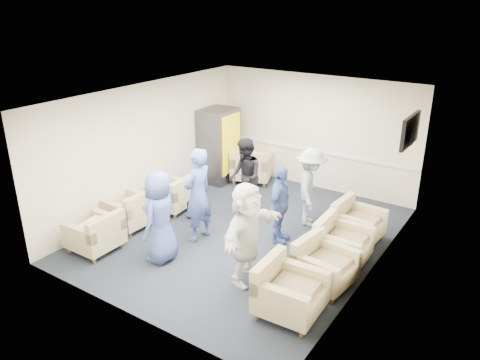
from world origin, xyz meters
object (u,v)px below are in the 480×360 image
Objects in this scene: armchair_right_far at (355,224)px; person_back_right at (310,187)px; armchair_left_mid at (132,212)px; person_front_left at (160,217)px; person_back_left at (245,177)px; armchair_corner at (252,167)px; armchair_left_far at (173,196)px; person_front_right at (247,233)px; person_mid_left at (198,195)px; armchair_right_near at (287,293)px; person_mid_right at (280,205)px; armchair_left_near at (97,235)px; vending_machine at (219,145)px; armchair_right_midnear at (322,266)px; armchair_right_midfar at (340,244)px.

armchair_right_far is 0.55× the size of person_back_right.
person_front_left is at bearing 68.32° from armchair_left_mid.
armchair_corner is at bearing 162.91° from person_back_left.
armchair_left_far is 0.52× the size of person_front_right.
person_mid_left is at bearing 56.61° from armchair_left_far.
person_mid_right is at bearing 29.79° from armchair_right_near.
armchair_right_near is at bearing 108.14° from armchair_corner.
armchair_corner is (0.50, 4.44, 0.05)m from armchair_left_near.
vending_machine is 3.40m from person_mid_right.
armchair_corner reaches higher than armchair_right_midnear.
armchair_left_far is 0.96× the size of armchair_right_midnear.
armchair_left_mid reaches higher than armchair_right_far.
armchair_left_far is at bearing 88.46° from person_back_right.
person_back_right reaches higher than person_mid_right.
armchair_left_near is at bearing 116.84° from person_back_right.
person_back_left is 1.39m from person_back_right.
person_front_left reaches higher than armchair_corner.
person_mid_right is at bearing 15.91° from person_back_left.
person_front_right reaches higher than person_front_left.
person_back_left is at bearing 98.18° from armchair_right_far.
armchair_corner is 0.74× the size of person_back_right.
person_mid_right is at bearing 129.40° from armchair_left_near.
armchair_right_midfar is 1.29m from person_mid_right.
person_mid_right is at bearing 124.17° from person_mid_left.
person_back_right is at bearing 17.24° from armchair_right_near.
armchair_right_near is at bearing -1.52° from person_back_left.
armchair_right_midnear reaches higher than armchair_left_far.
armchair_left_mid is 4.10m from armchair_right_midfar.
person_back_left is at bearing 113.33° from armchair_left_far.
person_back_right is at bearing 57.60° from person_back_left.
armchair_right_far is 0.53× the size of person_front_left.
armchair_right_midfar is 0.73× the size of armchair_corner.
armchair_right_far is (3.90, 1.97, -0.00)m from armchair_left_mid.
person_back_left is 2.51m from person_front_right.
armchair_right_midfar is at bearing 9.16° from armchair_right_midnear.
person_back_right reaches higher than armchair_right_far.
person_front_right is (1.59, 0.28, 0.03)m from person_front_left.
armchair_right_midfar is at bearing 118.61° from armchair_left_near.
armchair_right_midfar is at bearing -155.40° from person_back_right.
person_front_right is (-1.07, -0.56, 0.52)m from armchair_right_midnear.
armchair_right_far is 0.48× the size of person_mid_left.
vending_machine is at bearing -176.92° from armchair_left_mid.
armchair_left_near is 0.45× the size of person_mid_left.
person_front_left reaches higher than armchair_left_far.
person_mid_left is (1.24, 1.40, 0.58)m from armchair_left_near.
person_front_right is (-0.98, -2.28, 0.52)m from armchair_right_far.
person_front_right is at bearing 89.65° from person_front_left.
person_back_left reaches higher than armchair_left_mid.
person_back_left reaches higher than armchair_right_near.
person_mid_left is 1.10× the size of person_back_left.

